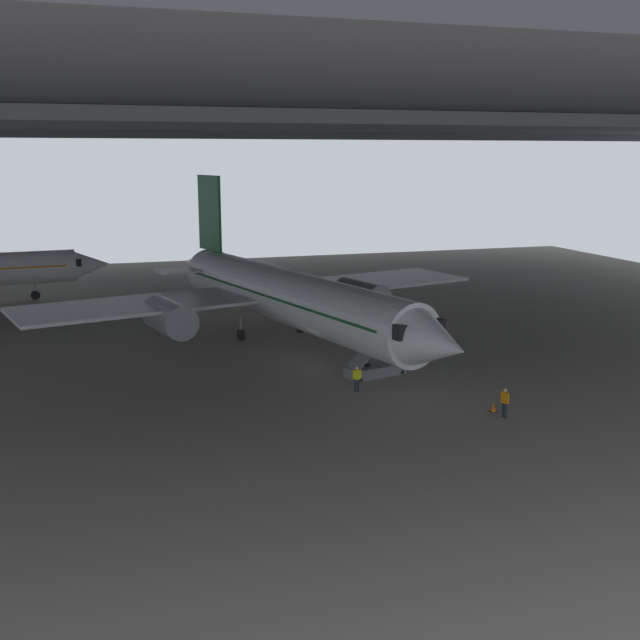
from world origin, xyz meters
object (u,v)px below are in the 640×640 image
at_px(traffic_cone_orange, 493,407).
at_px(baggage_tug, 287,305).
at_px(boarding_stairs, 376,364).
at_px(airplane_main, 285,296).
at_px(crew_worker_by_stairs, 357,377).
at_px(crew_worker_near_nose, 505,401).

distance_m(traffic_cone_orange, baggage_tug, 31.25).
xyz_separation_m(boarding_stairs, baggage_tug, (0.03, 22.32, -0.22)).
height_order(airplane_main, crew_worker_by_stairs, airplane_main).
bearing_deg(baggage_tug, traffic_cone_orange, -83.55).
bearing_deg(traffic_cone_orange, baggage_tug, 96.45).
distance_m(crew_worker_near_nose, traffic_cone_orange, 1.22).
xyz_separation_m(airplane_main, crew_worker_by_stairs, (0.91, -13.31, -2.69)).
bearing_deg(crew_worker_near_nose, crew_worker_by_stairs, 131.35).
height_order(boarding_stairs, crew_worker_near_nose, boarding_stairs).
relative_size(traffic_cone_orange, baggage_tug, 0.25).
relative_size(boarding_stairs, crew_worker_by_stairs, 3.05).
bearing_deg(airplane_main, crew_worker_by_stairs, -86.10).
bearing_deg(baggage_tug, boarding_stairs, -90.06).
bearing_deg(crew_worker_by_stairs, baggage_tug, 84.54).
bearing_deg(boarding_stairs, traffic_cone_orange, -67.94).
height_order(traffic_cone_orange, baggage_tug, baggage_tug).
relative_size(crew_worker_near_nose, baggage_tug, 0.71).
relative_size(crew_worker_by_stairs, traffic_cone_orange, 2.63).
relative_size(airplane_main, crew_worker_near_nose, 23.29).
bearing_deg(airplane_main, traffic_cone_orange, -70.32).
xyz_separation_m(crew_worker_near_nose, traffic_cone_orange, (-0.07, 1.02, -0.66)).
height_order(boarding_stairs, traffic_cone_orange, boarding_stairs).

